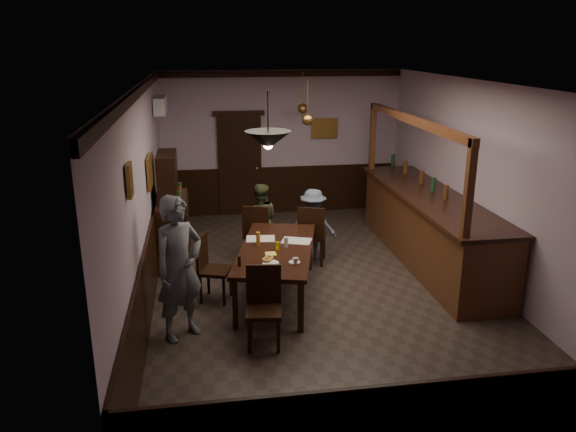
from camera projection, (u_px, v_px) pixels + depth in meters
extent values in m
cube|color=#2D2621|center=(321.00, 288.00, 8.46)|extent=(5.00, 8.00, 0.01)
cube|color=white|center=(325.00, 84.00, 7.56)|extent=(5.00, 8.00, 0.01)
cube|color=#B59CB4|center=(282.00, 143.00, 11.78)|extent=(5.00, 0.01, 3.00)
cube|color=#B59CB4|center=(436.00, 326.00, 4.24)|extent=(5.00, 0.01, 3.00)
cube|color=#B59CB4|center=(144.00, 199.00, 7.64)|extent=(0.01, 8.00, 3.00)
cube|color=#B59CB4|center=(486.00, 185.00, 8.39)|extent=(0.01, 8.00, 3.00)
cube|color=black|center=(276.00, 250.00, 7.98)|extent=(1.51, 2.38, 0.06)
cube|color=black|center=(235.00, 304.00, 7.16)|extent=(0.07, 0.07, 0.69)
cube|color=black|center=(301.00, 307.00, 7.09)|extent=(0.07, 0.07, 0.69)
cube|color=black|center=(258.00, 248.00, 9.10)|extent=(0.07, 0.07, 0.69)
cube|color=black|center=(309.00, 250.00, 9.02)|extent=(0.07, 0.07, 0.69)
cube|color=black|center=(259.00, 234.00, 9.38)|extent=(0.56, 0.56, 0.05)
cube|color=black|center=(255.00, 222.00, 9.11)|extent=(0.42, 0.18, 0.52)
cube|color=black|center=(271.00, 245.00, 9.58)|extent=(0.04, 0.04, 0.45)
cube|color=black|center=(251.00, 244.00, 9.65)|extent=(0.04, 0.04, 0.45)
cube|color=black|center=(267.00, 252.00, 9.25)|extent=(0.04, 0.04, 0.45)
cube|color=black|center=(246.00, 251.00, 9.31)|extent=(0.04, 0.04, 0.45)
cube|color=black|center=(312.00, 236.00, 9.30)|extent=(0.55, 0.55, 0.05)
cube|color=black|center=(311.00, 223.00, 9.03)|extent=(0.43, 0.18, 0.52)
cube|color=black|center=(324.00, 247.00, 9.51)|extent=(0.04, 0.04, 0.45)
cube|color=black|center=(303.00, 245.00, 9.57)|extent=(0.04, 0.04, 0.45)
cube|color=black|center=(321.00, 254.00, 9.18)|extent=(0.04, 0.04, 0.45)
cube|color=black|center=(300.00, 253.00, 9.23)|extent=(0.04, 0.04, 0.45)
cube|color=black|center=(264.00, 312.00, 6.73)|extent=(0.48, 0.48, 0.05)
cube|color=black|center=(264.00, 284.00, 6.83)|extent=(0.43, 0.10, 0.51)
cube|color=black|center=(249.00, 337.00, 6.63)|extent=(0.04, 0.04, 0.44)
cube|color=black|center=(278.00, 336.00, 6.64)|extent=(0.04, 0.04, 0.44)
cube|color=black|center=(250.00, 323.00, 6.96)|extent=(0.04, 0.04, 0.44)
cube|color=black|center=(278.00, 322.00, 6.97)|extent=(0.04, 0.04, 0.44)
cube|color=black|center=(215.00, 271.00, 7.94)|extent=(0.53, 0.53, 0.05)
cube|color=black|center=(202.00, 252.00, 7.90)|extent=(0.18, 0.41, 0.50)
cube|color=black|center=(224.00, 292.00, 7.83)|extent=(0.04, 0.04, 0.43)
cube|color=black|center=(231.00, 282.00, 8.14)|extent=(0.04, 0.04, 0.43)
cube|color=black|center=(201.00, 290.00, 7.89)|extent=(0.04, 0.04, 0.43)
cube|color=black|center=(208.00, 280.00, 8.20)|extent=(0.04, 0.04, 0.43)
imported|color=#565A63|center=(179.00, 268.00, 6.82)|extent=(0.80, 0.75, 1.83)
imported|color=#3F462A|center=(260.00, 221.00, 9.51)|extent=(0.68, 0.56, 1.29)
imported|color=slate|center=(313.00, 224.00, 9.45)|extent=(0.90, 0.75, 1.21)
cube|color=silver|center=(261.00, 239.00, 8.32)|extent=(0.45, 0.34, 0.01)
cube|color=silver|center=(296.00, 241.00, 8.23)|extent=(0.50, 0.43, 0.01)
cube|color=#E5DE54|center=(271.00, 254.00, 7.74)|extent=(0.18, 0.18, 0.00)
cylinder|color=white|center=(294.00, 262.00, 7.43)|extent=(0.15, 0.15, 0.01)
imported|color=white|center=(296.00, 261.00, 7.37)|extent=(0.10, 0.10, 0.07)
cylinder|color=white|center=(271.00, 263.00, 7.40)|extent=(0.22, 0.22, 0.01)
torus|color=#C68C47|center=(267.00, 260.00, 7.44)|extent=(0.13, 0.13, 0.04)
torus|color=#C68C47|center=(269.00, 258.00, 7.51)|extent=(0.13, 0.13, 0.04)
cylinder|color=yellow|center=(278.00, 246.00, 7.86)|extent=(0.07, 0.07, 0.12)
cylinder|color=#BF721E|center=(258.00, 239.00, 8.03)|extent=(0.06, 0.06, 0.20)
cylinder|color=silver|center=(286.00, 242.00, 7.97)|extent=(0.06, 0.06, 0.15)
cylinder|color=black|center=(239.00, 261.00, 7.30)|extent=(0.04, 0.04, 0.14)
cube|color=black|center=(174.00, 232.00, 9.37)|extent=(0.50, 1.39, 1.00)
cube|color=black|center=(172.00, 201.00, 9.21)|extent=(0.48, 1.34, 0.08)
cube|color=black|center=(167.00, 177.00, 9.08)|extent=(0.30, 0.90, 0.80)
cube|color=#492513|center=(429.00, 230.00, 9.33)|extent=(0.91, 4.24, 1.11)
cube|color=black|center=(431.00, 196.00, 9.15)|extent=(1.01, 4.34, 0.06)
cube|color=#492513|center=(413.00, 120.00, 8.72)|extent=(0.10, 4.14, 0.12)
cube|color=#492513|center=(469.00, 191.00, 7.00)|extent=(0.10, 0.10, 1.31)
cube|color=#492513|center=(373.00, 138.00, 10.81)|extent=(0.10, 0.10, 1.31)
cube|color=black|center=(240.00, 166.00, 11.74)|extent=(0.90, 0.06, 2.10)
cube|color=white|center=(160.00, 105.00, 10.11)|extent=(0.20, 0.85, 0.30)
cube|color=olive|center=(130.00, 180.00, 5.94)|extent=(0.04, 0.28, 0.36)
cube|color=olive|center=(150.00, 172.00, 8.34)|extent=(0.04, 0.62, 0.48)
cube|color=olive|center=(325.00, 128.00, 11.79)|extent=(0.55, 0.04, 0.42)
cylinder|color=black|center=(268.00, 116.00, 6.62)|extent=(0.02, 0.02, 0.58)
cone|color=black|center=(268.00, 140.00, 6.71)|extent=(0.56, 0.56, 0.22)
sphere|color=#FFD88C|center=(268.00, 144.00, 6.72)|extent=(0.12, 0.12, 0.12)
cylinder|color=#BF8C3F|center=(308.00, 98.00, 9.31)|extent=(0.02, 0.02, 0.70)
cone|color=#BF8C3F|center=(308.00, 119.00, 9.41)|extent=(0.20, 0.20, 0.22)
sphere|color=#FFD88C|center=(307.00, 122.00, 9.43)|extent=(0.12, 0.12, 0.12)
cylinder|color=#BF8C3F|center=(303.00, 90.00, 10.79)|extent=(0.02, 0.02, 0.70)
cone|color=#BF8C3F|center=(303.00, 109.00, 10.90)|extent=(0.20, 0.20, 0.22)
sphere|color=#FFD88C|center=(303.00, 111.00, 10.91)|extent=(0.12, 0.12, 0.12)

